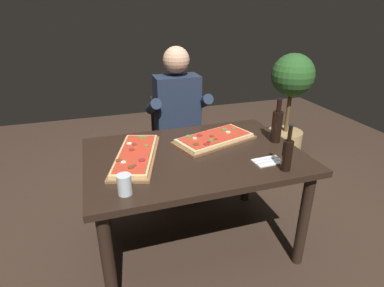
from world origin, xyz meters
TOP-DOWN VIEW (x-y plane):
  - ground_plane at (0.00, 0.00)m, footprint 6.40×6.40m
  - dining_table at (0.00, 0.00)m, footprint 1.40×0.96m
  - pizza_rectangular_front at (0.20, 0.15)m, footprint 0.63×0.44m
  - pizza_rectangular_left at (-0.37, 0.05)m, footprint 0.42×0.68m
  - wine_bottle_dark at (0.61, 0.01)m, footprint 0.07×0.07m
  - oil_bottle_amber at (0.44, -0.37)m, footprint 0.06×0.06m
  - tumbler_near_camera at (-0.49, -0.34)m, footprint 0.08×0.08m
  - napkin_cutlery_set at (0.40, -0.25)m, footprint 0.19×0.12m
  - diner_chair at (0.10, 0.86)m, footprint 0.44×0.44m
  - seated_diner at (0.10, 0.74)m, footprint 0.53×0.41m
  - potted_plant_corner at (1.47, 1.09)m, footprint 0.46×0.46m

SIDE VIEW (x-z plane):
  - ground_plane at x=0.00m, z-range 0.00..0.00m
  - diner_chair at x=0.10m, z-range 0.05..0.92m
  - dining_table at x=0.00m, z-range 0.27..1.01m
  - potted_plant_corner at x=1.47m, z-range 0.10..1.27m
  - seated_diner at x=0.10m, z-range 0.08..1.41m
  - napkin_cutlery_set at x=0.40m, z-range 0.74..0.75m
  - pizza_rectangular_left at x=-0.37m, z-range 0.74..0.78m
  - pizza_rectangular_front at x=0.20m, z-range 0.74..0.78m
  - tumbler_near_camera at x=-0.49m, z-range 0.74..0.85m
  - oil_bottle_amber at x=0.44m, z-range 0.70..0.98m
  - wine_bottle_dark at x=0.61m, z-range 0.71..1.02m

